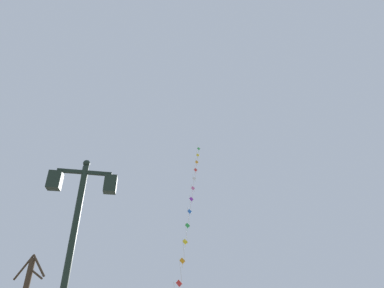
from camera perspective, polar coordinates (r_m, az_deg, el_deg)
twin_lantern_lamp_post at (r=6.97m, az=-21.62°, el=-13.77°), size 1.49×0.28×4.71m
kite_train at (r=30.75m, az=-0.12°, el=-10.57°), size 5.70×15.51×20.78m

